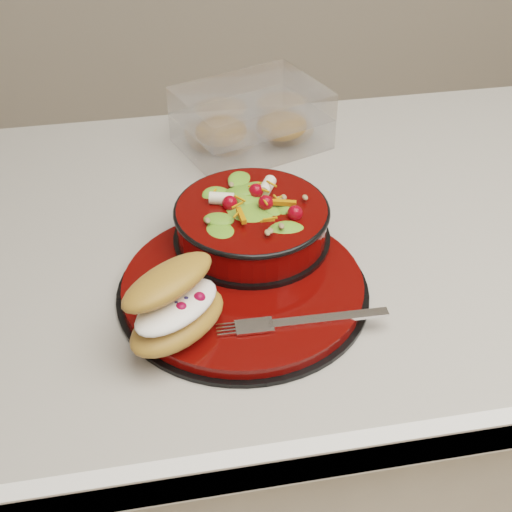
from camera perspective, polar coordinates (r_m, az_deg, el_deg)
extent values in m
cube|color=white|center=(1.33, 6.29, -13.89)|extent=(1.16, 0.66, 0.86)
cube|color=#B0ADA2|center=(1.02, 8.01, 1.85)|extent=(1.24, 0.74, 0.04)
cube|color=white|center=(0.78, 15.79, -13.78)|extent=(1.24, 0.02, 0.05)
cylinder|color=black|center=(0.88, -1.05, -2.84)|extent=(0.31, 0.31, 0.01)
cylinder|color=#550502|center=(0.87, -1.06, -2.35)|extent=(0.29, 0.29, 0.01)
torus|color=black|center=(0.86, -0.30, -2.49)|extent=(0.17, 0.17, 0.01)
cylinder|color=black|center=(0.93, -0.34, 1.49)|extent=(0.20, 0.20, 0.01)
cylinder|color=#550502|center=(0.91, -0.34, 2.74)|extent=(0.19, 0.19, 0.04)
torus|color=black|center=(0.90, -0.35, 3.67)|extent=(0.20, 0.20, 0.01)
ellipsoid|color=#42701F|center=(0.91, -0.34, 3.29)|extent=(0.16, 0.16, 0.07)
sphere|color=#B3070F|center=(0.89, 2.18, 5.54)|extent=(0.02, 0.02, 0.02)
sphere|color=#B3070F|center=(0.92, -0.79, 6.62)|extent=(0.02, 0.02, 0.02)
sphere|color=#B3070F|center=(0.88, -2.92, 5.03)|extent=(0.02, 0.02, 0.02)
sphere|color=#B3070F|center=(0.85, 0.12, 3.85)|extent=(0.02, 0.02, 0.02)
cylinder|color=silver|center=(0.92, 0.90, 6.58)|extent=(0.03, 0.03, 0.02)
cylinder|color=silver|center=(0.90, -2.80, 5.62)|extent=(0.03, 0.03, 0.02)
cube|color=orange|center=(0.86, -1.21, 4.28)|extent=(0.03, 0.03, 0.01)
cube|color=orange|center=(0.89, 2.31, 5.29)|extent=(0.03, 0.02, 0.01)
ellipsoid|color=#C2813B|center=(0.79, -6.27, -5.23)|extent=(0.14, 0.14, 0.04)
ellipsoid|color=white|center=(0.78, -6.38, -4.06)|extent=(0.12, 0.12, 0.02)
ellipsoid|color=#C2813B|center=(0.78, -6.61, -1.99)|extent=(0.14, 0.13, 0.03)
sphere|color=#AB0C28|center=(0.77, -7.89, -3.90)|extent=(0.01, 0.01, 0.01)
sphere|color=#AB0C28|center=(0.77, -6.01, -4.14)|extent=(0.01, 0.01, 0.01)
sphere|color=#AB0C28|center=(0.78, -4.56, -3.34)|extent=(0.01, 0.01, 0.01)
sphere|color=#191947|center=(0.78, -6.98, -3.53)|extent=(0.01, 0.01, 0.01)
sphere|color=#191947|center=(0.77, -5.62, -3.55)|extent=(0.01, 0.01, 0.01)
sphere|color=#191947|center=(0.77, -6.38, -3.91)|extent=(0.01, 0.01, 0.01)
cube|color=silver|center=(0.82, 5.84, -4.98)|extent=(0.14, 0.02, 0.00)
cube|color=silver|center=(0.80, -0.13, -5.63)|extent=(0.04, 0.02, 0.00)
cube|color=white|center=(1.17, -0.36, 9.97)|extent=(0.26, 0.22, 0.05)
cube|color=white|center=(1.15, -0.37, 12.06)|extent=(0.26, 0.22, 0.04)
ellipsoid|color=#C2813B|center=(1.16, -2.82, 9.93)|extent=(0.08, 0.07, 0.04)
ellipsoid|color=#C2813B|center=(1.18, 2.06, 10.35)|extent=(0.08, 0.07, 0.04)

